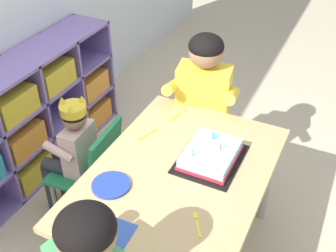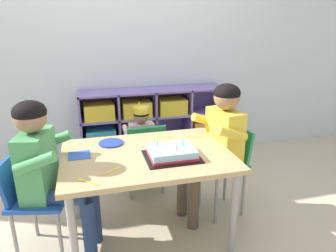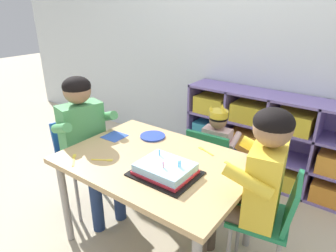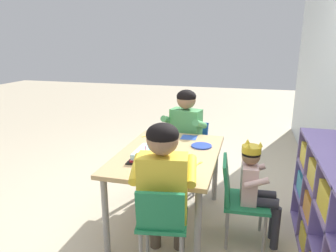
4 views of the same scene
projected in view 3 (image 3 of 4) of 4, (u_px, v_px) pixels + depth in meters
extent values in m
plane|color=beige|center=(157.00, 241.00, 2.01)|extent=(16.00, 16.00, 0.00)
cube|color=silver|center=(256.00, 23.00, 2.54)|extent=(6.74, 0.10, 2.67)
cube|color=#7F6BB2|center=(274.00, 134.00, 2.68)|extent=(1.50, 0.01, 0.80)
cube|color=#7F6BB2|center=(196.00, 121.00, 2.98)|extent=(0.02, 0.31, 0.80)
cube|color=#7F6BB2|center=(230.00, 129.00, 2.78)|extent=(0.02, 0.31, 0.80)
cube|color=#7F6BB2|center=(269.00, 139.00, 2.57)|extent=(0.02, 0.31, 0.80)
cube|color=#7F6BB2|center=(314.00, 151.00, 2.37)|extent=(0.02, 0.31, 0.80)
cube|color=#7F6BB2|center=(263.00, 177.00, 2.72)|extent=(1.50, 0.31, 0.02)
cube|color=#7F6BB2|center=(267.00, 152.00, 2.62)|extent=(1.50, 0.31, 0.02)
cube|color=#7F6BB2|center=(271.00, 125.00, 2.52)|extent=(1.50, 0.31, 0.02)
cube|color=#7F6BB2|center=(275.00, 96.00, 2.42)|extent=(1.50, 0.31, 0.02)
cube|color=yellow|center=(244.00, 164.00, 2.78)|extent=(0.29, 0.25, 0.16)
cube|color=yellow|center=(285.00, 177.00, 2.58)|extent=(0.29, 0.25, 0.16)
cube|color=orange|center=(332.00, 192.00, 2.37)|extent=(0.29, 0.25, 0.16)
cube|color=teal|center=(211.00, 129.00, 2.88)|extent=(0.29, 0.25, 0.16)
cube|color=orange|center=(247.00, 139.00, 2.68)|extent=(0.29, 0.25, 0.16)
cube|color=yellow|center=(213.00, 104.00, 2.78)|extent=(0.29, 0.25, 0.16)
cube|color=yellow|center=(250.00, 112.00, 2.58)|extent=(0.29, 0.25, 0.16)
cube|color=yellow|center=(294.00, 121.00, 2.38)|extent=(0.29, 0.25, 0.16)
cube|color=tan|center=(156.00, 162.00, 1.77)|extent=(1.11, 0.78, 0.03)
cylinder|color=#9E9993|center=(65.00, 202.00, 1.92)|extent=(0.05, 0.05, 0.60)
cylinder|color=#9E9993|center=(134.00, 161.00, 2.41)|extent=(0.05, 0.05, 0.60)
cylinder|color=#9E9993|center=(250.00, 208.00, 1.87)|extent=(0.05, 0.05, 0.60)
cube|color=#238451|center=(215.00, 165.00, 2.31)|extent=(0.37, 0.35, 0.03)
cube|color=#238451|center=(207.00, 153.00, 2.13)|extent=(0.32, 0.09, 0.32)
cylinder|color=gray|center=(236.00, 181.00, 2.41)|extent=(0.02, 0.02, 0.32)
cylinder|color=gray|center=(204.00, 171.00, 2.55)|extent=(0.02, 0.02, 0.32)
cylinder|color=gray|center=(223.00, 197.00, 2.20)|extent=(0.02, 0.02, 0.32)
cylinder|color=gray|center=(190.00, 186.00, 2.35)|extent=(0.02, 0.02, 0.32)
cube|color=beige|center=(216.00, 146.00, 2.26)|extent=(0.22, 0.13, 0.29)
sphere|color=#997051|center=(218.00, 120.00, 2.17)|extent=(0.13, 0.13, 0.13)
ellipsoid|color=black|center=(218.00, 118.00, 2.17)|extent=(0.14, 0.14, 0.10)
cylinder|color=yellow|center=(219.00, 114.00, 2.15)|extent=(0.14, 0.14, 0.05)
cone|color=yellow|center=(222.00, 106.00, 2.18)|extent=(0.04, 0.04, 0.04)
cone|color=yellow|center=(225.00, 111.00, 2.09)|extent=(0.04, 0.04, 0.04)
cone|color=yellow|center=(211.00, 108.00, 2.14)|extent=(0.04, 0.04, 0.04)
cylinder|color=#33333D|center=(228.00, 156.00, 2.35)|extent=(0.08, 0.21, 0.07)
cylinder|color=#33333D|center=(214.00, 152.00, 2.42)|extent=(0.08, 0.21, 0.07)
cylinder|color=#33333D|center=(231.00, 172.00, 2.51)|extent=(0.06, 0.06, 0.34)
cylinder|color=#33333D|center=(217.00, 168.00, 2.58)|extent=(0.06, 0.06, 0.34)
cylinder|color=beige|center=(235.00, 141.00, 2.20)|extent=(0.06, 0.18, 0.10)
cylinder|color=beige|center=(204.00, 133.00, 2.33)|extent=(0.06, 0.18, 0.10)
cube|color=#1E4CA8|center=(86.00, 158.00, 2.23)|extent=(0.41, 0.44, 0.03)
cube|color=#1E4CA8|center=(75.00, 134.00, 2.28)|extent=(0.13, 0.35, 0.26)
cylinder|color=gray|center=(78.00, 198.00, 2.12)|extent=(0.02, 0.02, 0.41)
cylinder|color=gray|center=(115.00, 182.00, 2.31)|extent=(0.02, 0.02, 0.41)
cylinder|color=gray|center=(62.00, 182.00, 2.31)|extent=(0.02, 0.02, 0.41)
cylinder|color=gray|center=(98.00, 168.00, 2.50)|extent=(0.02, 0.02, 0.41)
cube|color=#4C9E5B|center=(83.00, 131.00, 2.14)|extent=(0.22, 0.33, 0.42)
sphere|color=#997051|center=(77.00, 90.00, 2.02)|extent=(0.19, 0.19, 0.19)
ellipsoid|color=black|center=(77.00, 86.00, 2.01)|extent=(0.19, 0.19, 0.14)
cylinder|color=navy|center=(83.00, 165.00, 2.05)|extent=(0.31, 0.16, 0.10)
cylinder|color=navy|center=(106.00, 157.00, 2.16)|extent=(0.31, 0.16, 0.10)
cylinder|color=navy|center=(97.00, 204.00, 2.05)|extent=(0.08, 0.08, 0.43)
cylinder|color=navy|center=(119.00, 194.00, 2.15)|extent=(0.08, 0.08, 0.43)
cylinder|color=#4C9E5B|center=(61.00, 128.00, 1.96)|extent=(0.26, 0.12, 0.14)
cylinder|color=#4C9E5B|center=(106.00, 116.00, 2.17)|extent=(0.26, 0.12, 0.14)
cube|color=#238451|center=(260.00, 217.00, 1.61)|extent=(0.36, 0.35, 0.03)
cube|color=#238451|center=(292.00, 203.00, 1.49)|extent=(0.11, 0.29, 0.26)
cylinder|color=gray|center=(239.00, 227.00, 1.84)|extent=(0.02, 0.02, 0.41)
cylinder|color=gray|center=(281.00, 241.00, 1.74)|extent=(0.02, 0.02, 0.41)
cube|color=yellow|center=(265.00, 183.00, 1.52)|extent=(0.21, 0.32, 0.42)
sphere|color=#997051|center=(273.00, 128.00, 1.40)|extent=(0.19, 0.19, 0.19)
ellipsoid|color=black|center=(274.00, 122.00, 1.39)|extent=(0.19, 0.19, 0.14)
cylinder|color=brown|center=(237.00, 195.00, 1.73)|extent=(0.31, 0.15, 0.10)
cylinder|color=brown|center=(229.00, 213.00, 1.58)|extent=(0.31, 0.15, 0.10)
cylinder|color=brown|center=(210.00, 220.00, 1.89)|extent=(0.08, 0.08, 0.43)
cylinder|color=brown|center=(200.00, 239.00, 1.74)|extent=(0.08, 0.08, 0.43)
cylinder|color=yellow|center=(261.00, 151.00, 1.65)|extent=(0.25, 0.11, 0.14)
cylinder|color=yellow|center=(247.00, 181.00, 1.37)|extent=(0.25, 0.11, 0.14)
cube|color=black|center=(165.00, 174.00, 1.61)|extent=(0.35, 0.28, 0.01)
cube|color=#9ED1EF|center=(165.00, 168.00, 1.60)|extent=(0.29, 0.23, 0.06)
cube|color=red|center=(165.00, 172.00, 1.61)|extent=(0.30, 0.24, 0.02)
cylinder|color=#4CB2E5|center=(180.00, 164.00, 1.55)|extent=(0.01, 0.01, 0.04)
cylinder|color=#4CB2E5|center=(179.00, 164.00, 1.55)|extent=(0.01, 0.01, 0.04)
cylinder|color=#4CB2E5|center=(159.00, 153.00, 1.67)|extent=(0.01, 0.01, 0.04)
cylinder|color=#E54C66|center=(163.00, 165.00, 1.54)|extent=(0.01, 0.01, 0.04)
cylinder|color=#233DA3|center=(153.00, 136.00, 2.06)|extent=(0.17, 0.17, 0.01)
cube|color=#3356B7|center=(115.00, 136.00, 2.07)|extent=(0.15, 0.15, 0.00)
cube|color=yellow|center=(238.00, 168.00, 1.67)|extent=(0.11, 0.04, 0.00)
cube|color=yellow|center=(227.00, 163.00, 1.73)|extent=(0.04, 0.03, 0.00)
cube|color=yellow|center=(99.00, 160.00, 1.76)|extent=(0.08, 0.06, 0.00)
cube|color=yellow|center=(110.00, 160.00, 1.75)|extent=(0.04, 0.04, 0.00)
cube|color=yellow|center=(208.00, 152.00, 1.84)|extent=(0.09, 0.04, 0.00)
cube|color=yellow|center=(201.00, 148.00, 1.90)|extent=(0.04, 0.03, 0.00)
cube|color=yellow|center=(73.00, 162.00, 1.74)|extent=(0.09, 0.08, 0.00)
cube|color=yellow|center=(74.00, 156.00, 1.80)|extent=(0.04, 0.04, 0.00)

